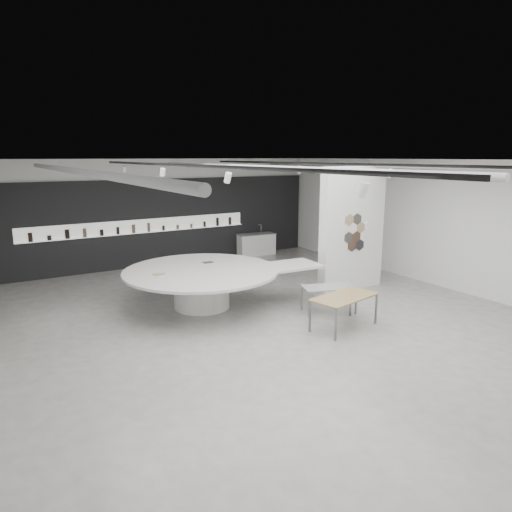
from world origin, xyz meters
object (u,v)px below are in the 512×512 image
kitchen_counter (256,244)px  sample_table_wood (344,299)px  sample_table_stone (329,289)px  partition_column (352,229)px  display_island (205,282)px

kitchen_counter → sample_table_wood: bearing=-101.6°
sample_table_wood → sample_table_stone: 1.10m
partition_column → sample_table_stone: bearing=-145.5°
sample_table_wood → display_island: bearing=124.8°
sample_table_wood → sample_table_stone: size_ratio=1.20×
sample_table_wood → sample_table_stone: bearing=68.2°
display_island → kitchen_counter: (4.50, 4.84, -0.23)m
partition_column → sample_table_wood: partition_column is taller
display_island → kitchen_counter: kitchen_counter is taller
partition_column → sample_table_wood: 3.51m
sample_table_wood → partition_column: bearing=45.0°
display_island → sample_table_wood: size_ratio=3.01×
sample_table_wood → kitchen_counter: (2.41, 7.86, -0.27)m
partition_column → kitchen_counter: partition_column is taller
sample_table_stone → kitchen_counter: 7.13m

